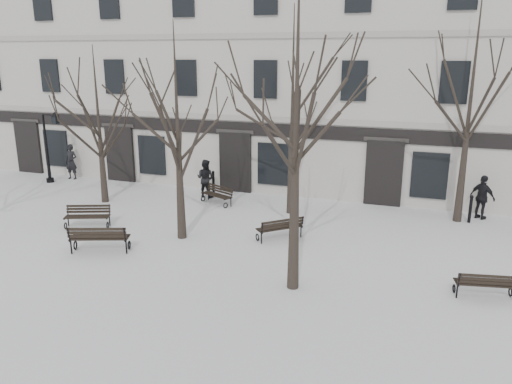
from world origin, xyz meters
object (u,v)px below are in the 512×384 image
at_px(bench_3, 218,194).
at_px(bench_4, 280,228).
at_px(bench_0, 88,216).
at_px(bench_1, 99,238).
at_px(lamp_post, 50,142).
at_px(tree_1, 177,107).
at_px(bench_2, 486,284).
at_px(tree_2, 297,88).

distance_m(bench_3, bench_4, 5.21).
relative_size(bench_0, bench_1, 0.87).
distance_m(bench_4, lamp_post, 14.27).
bearing_deg(tree_1, bench_4, 15.68).
relative_size(bench_0, bench_2, 1.07).
distance_m(bench_1, lamp_post, 11.01).
relative_size(tree_2, bench_1, 4.40).
bearing_deg(bench_1, bench_0, -65.13).
relative_size(bench_4, lamp_post, 0.44).
xyz_separation_m(tree_1, bench_1, (-1.98, -2.19, -4.23)).
height_order(bench_2, lamp_post, lamp_post).
relative_size(tree_1, bench_4, 4.70).
height_order(bench_3, lamp_post, lamp_post).
bearing_deg(bench_1, bench_4, -169.69).
bearing_deg(tree_2, bench_2, 12.01).
xyz_separation_m(tree_2, bench_3, (-5.37, 6.98, -5.22)).
relative_size(bench_0, bench_3, 1.06).
xyz_separation_m(bench_1, bench_3, (1.51, 6.57, -0.10)).
xyz_separation_m(bench_1, bench_2, (12.05, 0.69, -0.10)).
relative_size(tree_1, bench_3, 4.56).
bearing_deg(tree_1, lamp_post, 153.21).
relative_size(tree_2, bench_3, 5.41).
bearing_deg(tree_1, bench_1, -132.15).
relative_size(bench_3, bench_4, 1.03).
xyz_separation_m(bench_1, bench_4, (5.45, 3.16, -0.07)).
xyz_separation_m(tree_2, bench_4, (-1.43, 3.57, -5.19)).
height_order(tree_1, bench_3, tree_1).
distance_m(bench_1, bench_4, 6.30).
height_order(tree_2, bench_1, tree_2).
relative_size(bench_3, lamp_post, 0.45).
bearing_deg(tree_1, bench_3, 96.06).
distance_m(tree_1, bench_3, 6.18).
distance_m(tree_1, bench_4, 5.61).
height_order(tree_1, bench_1, tree_1).
distance_m(bench_0, bench_4, 7.55).
height_order(bench_2, bench_3, bench_3).
relative_size(bench_1, bench_3, 1.23).
distance_m(bench_2, bench_3, 12.07).
distance_m(tree_2, bench_3, 10.24).
height_order(bench_1, lamp_post, lamp_post).
bearing_deg(bench_4, tree_1, -27.75).
xyz_separation_m(tree_1, bench_0, (-4.00, -0.14, -4.30)).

